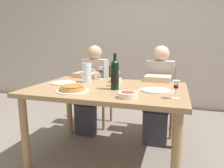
{
  "coord_description": "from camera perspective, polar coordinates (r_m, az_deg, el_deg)",
  "views": [
    {
      "loc": [
        0.63,
        -1.88,
        1.18
      ],
      "look_at": [
        0.05,
        -0.02,
        0.8
      ],
      "focal_mm": 32.95,
      "sensor_mm": 36.0,
      "label": 1
    }
  ],
  "objects": [
    {
      "name": "ground_plane",
      "position": [
        2.31,
        -1.18,
        -19.7
      ],
      "size": [
        8.0,
        8.0,
        0.0
      ],
      "primitive_type": "plane",
      "color": "slate"
    },
    {
      "name": "back_wall",
      "position": [
        4.06,
        8.52,
        14.06
      ],
      "size": [
        8.0,
        0.1,
        2.8
      ],
      "primitive_type": "cube",
      "color": "beige",
      "rests_on": "ground"
    },
    {
      "name": "dining_table",
      "position": [
        2.05,
        -1.25,
        -3.41
      ],
      "size": [
        1.5,
        1.0,
        0.76
      ],
      "color": "#9E7A51",
      "rests_on": "ground"
    },
    {
      "name": "wine_bottle",
      "position": [
        1.9,
        0.79,
        2.59
      ],
      "size": [
        0.08,
        0.08,
        0.34
      ],
      "color": "black",
      "rests_on": "dining_table"
    },
    {
      "name": "water_pitcher",
      "position": [
        2.28,
        -7.0,
        2.8
      ],
      "size": [
        0.16,
        0.11,
        0.21
      ],
      "color": "silver",
      "rests_on": "dining_table"
    },
    {
      "name": "baked_tart",
      "position": [
        1.87,
        -10.88,
        -1.19
      ],
      "size": [
        0.3,
        0.3,
        0.06
      ],
      "color": "silver",
      "rests_on": "dining_table"
    },
    {
      "name": "salad_bowl",
      "position": [
        1.63,
        4.45,
        -2.87
      ],
      "size": [
        0.16,
        0.16,
        0.05
      ],
      "color": "white",
      "rests_on": "dining_table"
    },
    {
      "name": "olive_bowl",
      "position": [
        2.29,
        0.88,
        1.21
      ],
      "size": [
        0.14,
        0.14,
        0.05
      ],
      "color": "silver",
      "rests_on": "dining_table"
    },
    {
      "name": "wine_glass_left_diner",
      "position": [
        2.07,
        -8.23,
        2.25
      ],
      "size": [
        0.07,
        0.07,
        0.15
      ],
      "color": "silver",
      "rests_on": "dining_table"
    },
    {
      "name": "wine_glass_right_diner",
      "position": [
        2.46,
        -3.23,
        3.77
      ],
      "size": [
        0.06,
        0.06,
        0.15
      ],
      "color": "silver",
      "rests_on": "dining_table"
    },
    {
      "name": "wine_glass_centre",
      "position": [
        2.05,
        1.37,
        2.23
      ],
      "size": [
        0.07,
        0.07,
        0.15
      ],
      "color": "silver",
      "rests_on": "dining_table"
    },
    {
      "name": "wine_glass_spare",
      "position": [
        1.65,
        17.33,
        -0.42
      ],
      "size": [
        0.06,
        0.06,
        0.14
      ],
      "color": "silver",
      "rests_on": "dining_table"
    },
    {
      "name": "dinner_plate_left_setting",
      "position": [
        1.91,
        12.13,
        -1.7
      ],
      "size": [
        0.26,
        0.26,
        0.01
      ],
      "primitive_type": "cylinder",
      "color": "silver",
      "rests_on": "dining_table"
    },
    {
      "name": "dinner_plate_right_setting",
      "position": [
        2.28,
        -13.21,
        0.31
      ],
      "size": [
        0.27,
        0.27,
        0.01
      ],
      "primitive_type": "cylinder",
      "color": "silver",
      "rests_on": "dining_table"
    },
    {
      "name": "fork_left_setting",
      "position": [
        1.93,
        7.68,
        -1.53
      ],
      "size": [
        0.02,
        0.16,
        0.0
      ],
      "primitive_type": "cube",
      "rotation": [
        0.0,
        0.0,
        1.61
      ],
      "color": "silver",
      "rests_on": "dining_table"
    },
    {
      "name": "knife_left_setting",
      "position": [
        1.9,
        16.64,
        -2.06
      ],
      "size": [
        0.03,
        0.18,
        0.0
      ],
      "primitive_type": "cube",
      "rotation": [
        0.0,
        0.0,
        1.44
      ],
      "color": "silver",
      "rests_on": "dining_table"
    },
    {
      "name": "knife_right_setting",
      "position": [
        2.21,
        -9.84,
        0.01
      ],
      "size": [
        0.02,
        0.18,
        0.0
      ],
      "primitive_type": "cube",
      "rotation": [
        0.0,
        0.0,
        1.52
      ],
      "color": "silver",
      "rests_on": "dining_table"
    },
    {
      "name": "spoon_right_setting",
      "position": [
        2.36,
        -16.36,
        0.42
      ],
      "size": [
        0.02,
        0.16,
        0.0
      ],
      "primitive_type": "cube",
      "rotation": [
        0.0,
        0.0,
        1.56
      ],
      "color": "silver",
      "rests_on": "dining_table"
    },
    {
      "name": "chair_left",
      "position": [
        3.07,
        -3.77,
        -1.8
      ],
      "size": [
        0.41,
        0.41,
        0.87
      ],
      "rotation": [
        0.0,
        0.0,
        3.13
      ],
      "color": "olive",
      "rests_on": "ground"
    },
    {
      "name": "diner_left",
      "position": [
        2.83,
        -5.56,
        -0.45
      ],
      "size": [
        0.34,
        0.5,
        1.16
      ],
      "rotation": [
        0.0,
        0.0,
        3.13
      ],
      "color": "#B7B2A8",
      "rests_on": "ground"
    },
    {
      "name": "chair_right",
      "position": [
        2.87,
        13.19,
        -3.0
      ],
      "size": [
        0.41,
        0.41,
        0.87
      ],
      "rotation": [
        0.0,
        0.0,
        3.12
      ],
      "color": "olive",
      "rests_on": "ground"
    },
    {
      "name": "diner_right",
      "position": [
        2.61,
        12.83,
        -1.67
      ],
      "size": [
        0.34,
        0.51,
        1.16
      ],
      "rotation": [
        0.0,
        0.0,
        3.12
      ],
      "color": "#B7B2A8",
      "rests_on": "ground"
    }
  ]
}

